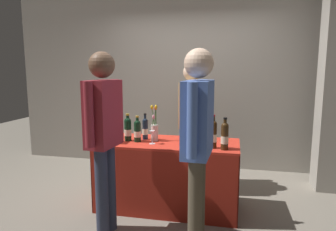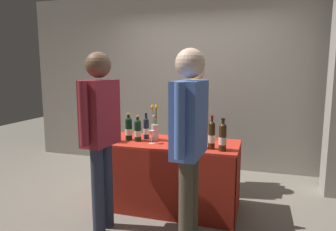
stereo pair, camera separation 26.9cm
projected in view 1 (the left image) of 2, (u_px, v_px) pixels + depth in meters
ground_plane at (168, 206)px, 3.54m from camera, size 12.00×12.00×0.00m
back_partition at (189, 81)px, 4.90m from camera, size 5.91×0.12×2.79m
tasting_table at (168, 163)px, 3.46m from camera, size 1.58×0.68×0.78m
featured_wine_bottle at (191, 133)px, 3.13m from camera, size 0.07×0.07×0.35m
display_bottle_0 at (137, 130)px, 3.40m from camera, size 0.08×0.08×0.30m
display_bottle_1 at (213, 134)px, 3.12m from camera, size 0.07×0.07×0.35m
display_bottle_2 at (145, 128)px, 3.52m from camera, size 0.07×0.07×0.31m
display_bottle_3 at (225, 136)px, 3.06m from camera, size 0.08×0.08×0.33m
display_bottle_4 at (128, 129)px, 3.45m from camera, size 0.08×0.08×0.31m
display_bottle_5 at (194, 126)px, 3.56m from camera, size 0.08×0.08×0.34m
wine_glass_near_vendor at (197, 134)px, 3.46m from camera, size 0.07×0.07×0.12m
wine_glass_mid at (152, 134)px, 3.31m from camera, size 0.07×0.07×0.15m
flower_vase at (154, 129)px, 3.45m from camera, size 0.09×0.08×0.42m
brochure_stand at (116, 135)px, 3.36m from camera, size 0.01×0.14×0.18m
vendor_presenter at (191, 114)px, 4.00m from camera, size 0.28×0.62×1.67m
taster_foreground_right at (198, 132)px, 2.52m from camera, size 0.24×0.63×1.76m
taster_foreground_left at (104, 127)px, 2.82m from camera, size 0.25×0.56×1.75m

